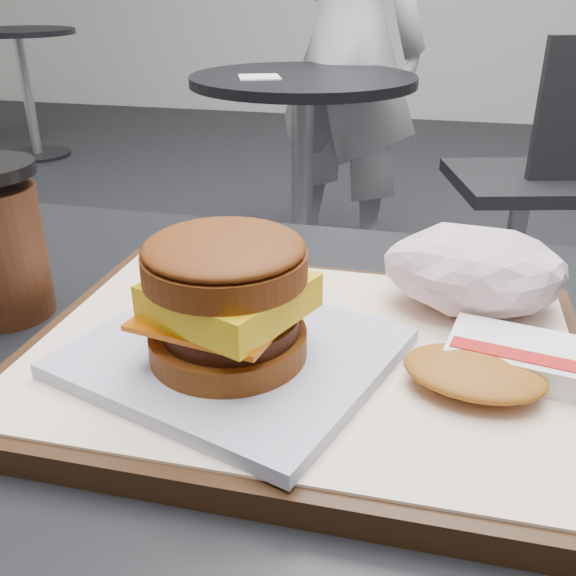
# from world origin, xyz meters

# --- Properties ---
(customer_table) EXTENTS (0.80, 0.60, 0.77)m
(customer_table) POSITION_xyz_m (0.00, 0.00, 0.58)
(customer_table) COLOR #A5A5AA
(customer_table) RESTS_ON ground
(serving_tray) EXTENTS (0.38, 0.28, 0.02)m
(serving_tray) POSITION_xyz_m (0.00, 0.01, 0.78)
(serving_tray) COLOR black
(serving_tray) RESTS_ON customer_table
(breakfast_sandwich) EXTENTS (0.23, 0.22, 0.09)m
(breakfast_sandwich) POSITION_xyz_m (-0.04, -0.02, 0.83)
(breakfast_sandwich) COLOR silver
(breakfast_sandwich) RESTS_ON serving_tray
(hash_brown) EXTENTS (0.13, 0.10, 0.02)m
(hash_brown) POSITION_xyz_m (0.13, 0.00, 0.80)
(hash_brown) COLOR white
(hash_brown) RESTS_ON serving_tray
(crumpled_wrapper) EXTENTS (0.13, 0.10, 0.06)m
(crumpled_wrapper) POSITION_xyz_m (0.11, 0.10, 0.82)
(crumpled_wrapper) COLOR white
(crumpled_wrapper) RESTS_ON serving_tray
(neighbor_table) EXTENTS (0.70, 0.70, 0.75)m
(neighbor_table) POSITION_xyz_m (-0.35, 1.65, 0.55)
(neighbor_table) COLOR black
(neighbor_table) RESTS_ON ground
(napkin) EXTENTS (0.15, 0.15, 0.00)m
(napkin) POSITION_xyz_m (-0.46, 1.56, 0.75)
(napkin) COLOR white
(napkin) RESTS_ON neighbor_table
(neighbor_chair) EXTENTS (0.64, 0.51, 0.88)m
(neighbor_chair) POSITION_xyz_m (0.41, 1.65, 0.51)
(neighbor_chair) COLOR #A0A0A5
(neighbor_chair) RESTS_ON ground
(patron) EXTENTS (0.69, 0.59, 1.62)m
(patron) POSITION_xyz_m (-0.28, 2.06, 0.81)
(patron) COLOR silver
(patron) RESTS_ON ground
(bg_table_mid) EXTENTS (0.66, 0.66, 0.75)m
(bg_table_mid) POSITION_xyz_m (-2.40, 3.20, 0.56)
(bg_table_mid) COLOR black
(bg_table_mid) RESTS_ON ground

